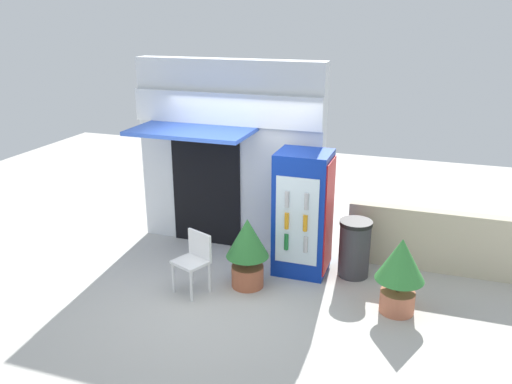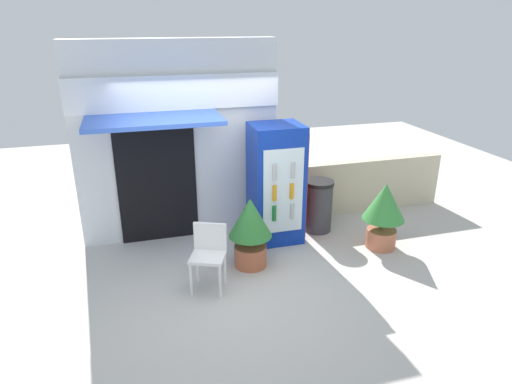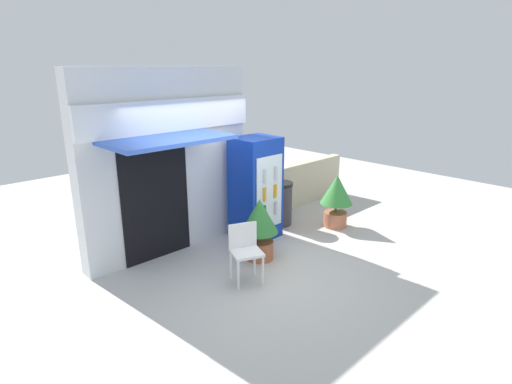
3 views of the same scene
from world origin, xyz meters
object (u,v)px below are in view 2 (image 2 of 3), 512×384
at_px(plastic_chair, 209,251).
at_px(potted_plant_near_shop, 250,227).
at_px(potted_plant_curbside, 384,209).
at_px(trash_bin, 318,205).
at_px(drink_cooler, 276,184).

distance_m(plastic_chair, potted_plant_near_shop, 0.75).
xyz_separation_m(plastic_chair, potted_plant_curbside, (2.73, 0.34, 0.11)).
xyz_separation_m(potted_plant_curbside, trash_bin, (-0.70, 0.83, -0.19)).
height_order(plastic_chair, potted_plant_curbside, potted_plant_curbside).
bearing_deg(potted_plant_curbside, trash_bin, 129.97).
bearing_deg(drink_cooler, trash_bin, 7.28).
height_order(drink_cooler, plastic_chair, drink_cooler).
xyz_separation_m(potted_plant_near_shop, potted_plant_curbside, (2.08, -0.02, 0.02)).
bearing_deg(potted_plant_curbside, plastic_chair, -172.99).
relative_size(potted_plant_near_shop, trash_bin, 1.19).
xyz_separation_m(drink_cooler, potted_plant_near_shop, (-0.62, -0.71, -0.32)).
distance_m(plastic_chair, potted_plant_curbside, 2.76).
xyz_separation_m(plastic_chair, potted_plant_near_shop, (0.65, 0.36, 0.09)).
relative_size(plastic_chair, trash_bin, 0.99).
bearing_deg(trash_bin, plastic_chair, -150.12).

